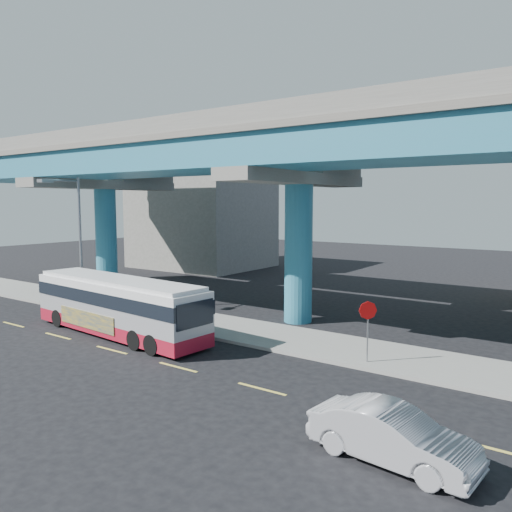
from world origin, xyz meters
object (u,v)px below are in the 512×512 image
Objects in this scene: transit_bus at (118,304)px; stop_sign at (368,318)px; sedan at (392,435)px; street_lamp at (71,224)px; parked_car at (136,299)px.

stop_sign is (11.75, 2.63, 0.37)m from transit_bus.
street_lamp is (-21.41, 5.91, 4.49)m from sedan.
sedan is at bearing -95.62° from parked_car.
transit_bus is at bearing 173.33° from stop_sign.
stop_sign is at bearing 33.06° from sedan.
stop_sign is at bearing 17.21° from transit_bus.
sedan is at bearing -15.42° from street_lamp.
transit_bus reaches higher than sedan.
stop_sign is (17.99, 0.74, -3.28)m from street_lamp.
parked_car is at bearing 72.23° from sedan.
street_lamp is at bearing 167.79° from transit_bus.
street_lamp reaches higher than stop_sign.
transit_bus is at bearing -122.89° from parked_car.
stop_sign is at bearing -77.38° from parked_car.
sedan is 7.58m from stop_sign.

